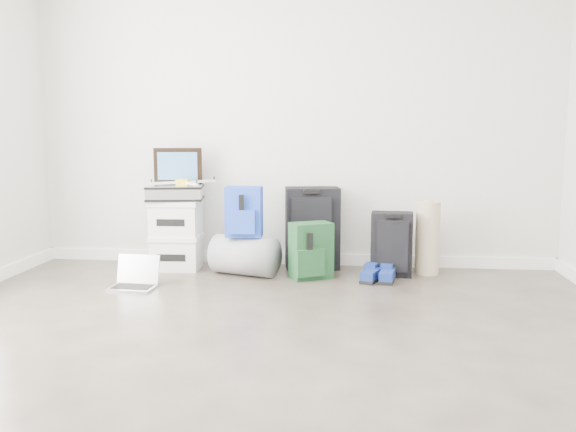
# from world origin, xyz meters

# --- Properties ---
(ground) EXTENTS (5.00, 5.00, 0.00)m
(ground) POSITION_xyz_m (0.00, 0.00, 0.00)
(ground) COLOR #312924
(ground) RESTS_ON ground
(room_envelope) EXTENTS (4.52, 5.02, 2.71)m
(room_envelope) POSITION_xyz_m (0.00, 0.02, 1.72)
(room_envelope) COLOR silver
(room_envelope) RESTS_ON ground
(boxes_stack) EXTENTS (0.43, 0.35, 0.59)m
(boxes_stack) POSITION_xyz_m (-0.98, 2.20, 0.30)
(boxes_stack) COLOR silver
(boxes_stack) RESTS_ON ground
(briefcase) EXTENTS (0.50, 0.40, 0.13)m
(briefcase) POSITION_xyz_m (-0.98, 2.20, 0.65)
(briefcase) COLOR #B2B2B7
(briefcase) RESTS_ON boxes_stack
(painting) EXTENTS (0.41, 0.07, 0.31)m
(painting) POSITION_xyz_m (-0.98, 2.30, 0.87)
(painting) COLOR black
(painting) RESTS_ON briefcase
(drone) EXTENTS (0.47, 0.47, 0.05)m
(drone) POSITION_xyz_m (-0.90, 2.18, 0.75)
(drone) COLOR gold
(drone) RESTS_ON briefcase
(duffel_bag) EXTENTS (0.60, 0.48, 0.32)m
(duffel_bag) POSITION_xyz_m (-0.36, 2.05, 0.16)
(duffel_bag) COLOR gray
(duffel_bag) RESTS_ON ground
(blue_backpack) EXTENTS (0.29, 0.22, 0.40)m
(blue_backpack) POSITION_xyz_m (-0.36, 2.02, 0.52)
(blue_backpack) COLOR #1A2CAD
(blue_backpack) RESTS_ON duffel_bag
(large_suitcase) EXTENTS (0.49, 0.36, 0.69)m
(large_suitcase) POSITION_xyz_m (0.17, 2.35, 0.35)
(large_suitcase) COLOR black
(large_suitcase) RESTS_ON ground
(green_backpack) EXTENTS (0.37, 0.35, 0.45)m
(green_backpack) POSITION_xyz_m (0.19, 1.98, 0.22)
(green_backpack) COLOR #153A1F
(green_backpack) RESTS_ON ground
(carry_on) EXTENTS (0.35, 0.24, 0.52)m
(carry_on) POSITION_xyz_m (0.83, 2.14, 0.26)
(carry_on) COLOR black
(carry_on) RESTS_ON ground
(shoes) EXTENTS (0.30, 0.30, 0.09)m
(shoes) POSITION_xyz_m (0.73, 1.94, 0.05)
(shoes) COLOR black
(shoes) RESTS_ON ground
(rolled_rug) EXTENTS (0.20, 0.20, 0.60)m
(rolled_rug) POSITION_xyz_m (1.13, 2.24, 0.30)
(rolled_rug) COLOR tan
(rolled_rug) RESTS_ON ground
(laptop) EXTENTS (0.35, 0.26, 0.24)m
(laptop) POSITION_xyz_m (-1.11, 1.56, 0.06)
(laptop) COLOR silver
(laptop) RESTS_ON ground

